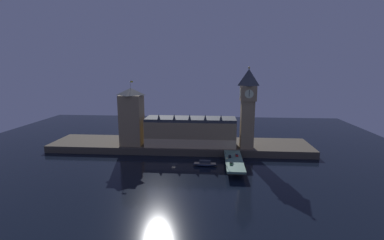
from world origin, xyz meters
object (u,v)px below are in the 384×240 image
(victoria_tower, at_px, (132,116))
(car_southbound_trail, at_px, (237,155))
(car_northbound_lead, at_px, (230,156))
(pedestrian_far_rail, at_px, (226,153))
(clock_tower, at_px, (248,106))
(street_lamp_near, at_px, (227,161))
(boat_upstream, at_px, (205,164))
(car_northbound_trail, at_px, (231,164))

(victoria_tower, xyz_separation_m, car_southbound_trail, (84.95, -26.04, -22.89))
(car_northbound_lead, xyz_separation_m, pedestrian_far_rail, (-2.65, 8.15, 0.18))
(clock_tower, distance_m, street_lamp_near, 57.80)
(street_lamp_near, relative_size, boat_upstream, 0.36)
(car_northbound_lead, height_order, pedestrian_far_rail, pedestrian_far_rail)
(car_southbound_trail, xyz_separation_m, street_lamp_near, (-8.36, -23.86, 3.37))
(victoria_tower, relative_size, car_northbound_lead, 11.82)
(car_northbound_trail, distance_m, boat_upstream, 21.97)
(clock_tower, bearing_deg, car_northbound_lead, -119.17)
(victoria_tower, relative_size, boat_upstream, 3.00)
(car_northbound_trail, bearing_deg, car_northbound_lead, 90.00)
(car_southbound_trail, distance_m, boat_upstream, 24.42)
(clock_tower, bearing_deg, pedestrian_far_rail, -133.78)
(car_northbound_trail, xyz_separation_m, street_lamp_near, (-3.05, -5.22, 3.35))
(victoria_tower, height_order, boat_upstream, victoria_tower)
(car_southbound_trail, bearing_deg, car_northbound_trail, -105.89)
(pedestrian_far_rail, bearing_deg, car_northbound_trail, -83.45)
(clock_tower, xyz_separation_m, boat_upstream, (-32.25, -29.05, -38.15))
(victoria_tower, xyz_separation_m, street_lamp_near, (76.60, -49.90, -19.52))
(car_southbound_trail, bearing_deg, pedestrian_far_rail, 150.72)
(car_northbound_trail, xyz_separation_m, boat_upstream, (-17.66, 12.05, -5.06))
(car_northbound_trail, height_order, car_southbound_trail, car_northbound_trail)
(clock_tower, xyz_separation_m, car_northbound_trail, (-14.59, -41.10, -33.09))
(clock_tower, height_order, boat_upstream, clock_tower)
(street_lamp_near, distance_m, boat_upstream, 24.13)
(victoria_tower, xyz_separation_m, car_northbound_trail, (79.65, -44.68, -22.87))
(victoria_tower, height_order, car_northbound_lead, victoria_tower)
(victoria_tower, distance_m, car_northbound_lead, 88.01)
(clock_tower, height_order, car_northbound_lead, clock_tower)
(victoria_tower, relative_size, car_northbound_trail, 12.01)
(clock_tower, distance_m, boat_upstream, 57.79)
(victoria_tower, height_order, street_lamp_near, victoria_tower)
(clock_tower, relative_size, pedestrian_far_rail, 37.05)
(boat_upstream, bearing_deg, victoria_tower, 152.23)
(car_northbound_trail, distance_m, pedestrian_far_rail, 23.26)
(clock_tower, xyz_separation_m, car_southbound_trail, (-9.28, -22.46, -33.12))
(car_northbound_lead, bearing_deg, pedestrian_far_rail, 108.04)
(clock_tower, relative_size, victoria_tower, 1.21)
(pedestrian_far_rail, height_order, street_lamp_near, street_lamp_near)
(street_lamp_near, bearing_deg, pedestrian_far_rail, 89.19)
(street_lamp_near, bearing_deg, car_northbound_lead, 81.40)
(pedestrian_far_rail, bearing_deg, clock_tower, 46.22)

